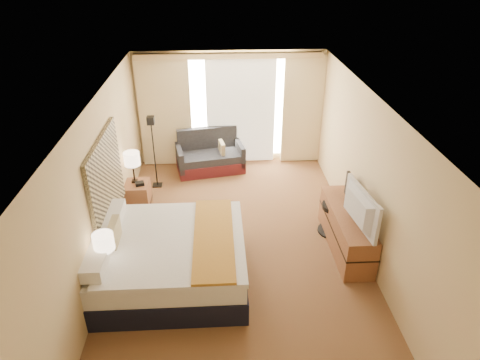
{
  "coord_description": "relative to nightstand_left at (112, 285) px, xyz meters",
  "views": [
    {
      "loc": [
        -0.29,
        -5.79,
        4.56
      ],
      "look_at": [
        0.06,
        0.4,
        1.15
      ],
      "focal_mm": 32.0,
      "sensor_mm": 36.0,
      "label": 1
    }
  ],
  "objects": [
    {
      "name": "floor",
      "position": [
        1.87,
        1.05,
        -0.28
      ],
      "size": [
        4.2,
        7.0,
        0.02
      ],
      "primitive_type": "cube",
      "color": "#541C18",
      "rests_on": "ground"
    },
    {
      "name": "ceiling",
      "position": [
        1.87,
        1.05,
        2.33
      ],
      "size": [
        4.2,
        7.0,
        0.02
      ],
      "primitive_type": "cube",
      "color": "white",
      "rests_on": "wall_back"
    },
    {
      "name": "wall_back",
      "position": [
        1.87,
        4.55,
        1.02
      ],
      "size": [
        4.2,
        0.02,
        2.6
      ],
      "primitive_type": "cube",
      "color": "tan",
      "rests_on": "ground"
    },
    {
      "name": "wall_left",
      "position": [
        -0.23,
        1.05,
        1.02
      ],
      "size": [
        0.02,
        7.0,
        2.6
      ],
      "primitive_type": "cube",
      "color": "tan",
      "rests_on": "ground"
    },
    {
      "name": "wall_right",
      "position": [
        3.97,
        1.05,
        1.02
      ],
      "size": [
        0.02,
        7.0,
        2.6
      ],
      "primitive_type": "cube",
      "color": "tan",
      "rests_on": "ground"
    },
    {
      "name": "headboard",
      "position": [
        -0.19,
        1.25,
        1.01
      ],
      "size": [
        0.06,
        1.85,
        1.5
      ],
      "primitive_type": "cube",
      "color": "black",
      "rests_on": "wall_left"
    },
    {
      "name": "nightstand_left",
      "position": [
        0.0,
        0.0,
        0.0
      ],
      "size": [
        0.45,
        0.52,
        0.55
      ],
      "primitive_type": "cube",
      "color": "brown",
      "rests_on": "floor"
    },
    {
      "name": "nightstand_right",
      "position": [
        0.0,
        2.5,
        0.0
      ],
      "size": [
        0.45,
        0.52,
        0.55
      ],
      "primitive_type": "cube",
      "color": "brown",
      "rests_on": "floor"
    },
    {
      "name": "media_dresser",
      "position": [
        3.7,
        1.05,
        0.07
      ],
      "size": [
        0.5,
        1.8,
        0.7
      ],
      "primitive_type": "cube",
      "color": "brown",
      "rests_on": "floor"
    },
    {
      "name": "window",
      "position": [
        2.12,
        4.52,
        1.04
      ],
      "size": [
        2.3,
        0.02,
        2.3
      ],
      "primitive_type": "cube",
      "color": "white",
      "rests_on": "wall_back"
    },
    {
      "name": "curtains",
      "position": [
        1.87,
        4.44,
        1.13
      ],
      "size": [
        4.12,
        0.19,
        2.56
      ],
      "color": "beige",
      "rests_on": "floor"
    },
    {
      "name": "bed",
      "position": [
        0.81,
        0.4,
        0.12
      ],
      "size": [
        2.23,
        2.04,
        1.08
      ],
      "color": "black",
      "rests_on": "floor"
    },
    {
      "name": "loveseat",
      "position": [
        1.39,
        4.09,
        0.03
      ],
      "size": [
        1.6,
        1.06,
        0.93
      ],
      "rotation": [
        0.0,
        0.0,
        0.19
      ],
      "color": "#57181C",
      "rests_on": "floor"
    },
    {
      "name": "floor_lamp",
      "position": [
        0.25,
        3.39,
        0.84
      ],
      "size": [
        0.2,
        0.2,
        1.57
      ],
      "color": "black",
      "rests_on": "floor"
    },
    {
      "name": "desk_chair",
      "position": [
        3.68,
        1.5,
        0.23
      ],
      "size": [
        0.55,
        0.55,
        1.13
      ],
      "rotation": [
        0.0,
        0.0,
        -0.06
      ],
      "color": "black",
      "rests_on": "floor"
    },
    {
      "name": "lamp_left",
      "position": [
        -0.01,
        0.03,
        0.74
      ],
      "size": [
        0.29,
        0.29,
        0.6
      ],
      "color": "black",
      "rests_on": "nightstand_left"
    },
    {
      "name": "lamp_right",
      "position": [
        -0.04,
        2.57,
        0.76
      ],
      "size": [
        0.3,
        0.3,
        0.63
      ],
      "color": "black",
      "rests_on": "nightstand_right"
    },
    {
      "name": "tissue_box",
      "position": [
        0.13,
        0.11,
        0.33
      ],
      "size": [
        0.15,
        0.15,
        0.11
      ],
      "primitive_type": "cube",
      "rotation": [
        0.0,
        0.0,
        0.37
      ],
      "color": "#98D0EC",
      "rests_on": "nightstand_left"
    },
    {
      "name": "telephone",
      "position": [
        0.07,
        2.44,
        0.31
      ],
      "size": [
        0.19,
        0.17,
        0.06
      ],
      "primitive_type": "cube",
      "rotation": [
        0.0,
        0.0,
        0.29
      ],
      "color": "black",
      "rests_on": "nightstand_right"
    },
    {
      "name": "television",
      "position": [
        3.65,
        0.67,
        0.74
      ],
      "size": [
        0.28,
        1.12,
        0.64
      ],
      "primitive_type": "imported",
      "rotation": [
        0.0,
        0.0,
        1.7
      ],
      "color": "black",
      "rests_on": "media_dresser"
    }
  ]
}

